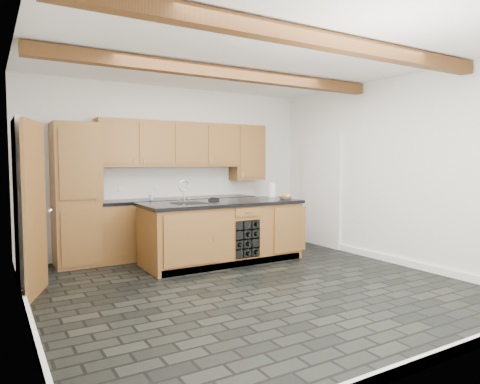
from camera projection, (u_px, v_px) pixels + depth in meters
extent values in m
plane|color=black|center=(251.00, 285.00, 5.32)|extent=(5.00, 5.00, 0.00)
plane|color=white|center=(174.00, 170.00, 7.37)|extent=(5.00, 0.00, 5.00)
plane|color=white|center=(22.00, 176.00, 3.95)|extent=(0.00, 5.00, 5.00)
plane|color=white|center=(390.00, 171.00, 6.50)|extent=(0.00, 5.00, 5.00)
plane|color=white|center=(251.00, 56.00, 5.13)|extent=(5.00, 5.00, 0.00)
cube|color=brown|center=(318.00, 40.00, 4.10)|extent=(4.90, 0.15, 0.15)
cube|color=brown|center=(227.00, 73.00, 5.65)|extent=(4.90, 0.15, 0.15)
cube|color=white|center=(30.00, 318.00, 4.05)|extent=(0.04, 5.00, 0.10)
cube|color=white|center=(387.00, 258.00, 6.58)|extent=(0.04, 5.00, 0.10)
cube|color=white|center=(427.00, 360.00, 3.19)|extent=(5.00, 0.04, 0.10)
cube|color=white|center=(18.00, 205.00, 5.10)|extent=(0.06, 0.94, 2.04)
cube|color=#966330|center=(35.00, 208.00, 4.88)|extent=(0.31, 0.77, 2.00)
cube|color=white|center=(321.00, 190.00, 7.80)|extent=(0.06, 0.98, 2.04)
cube|color=black|center=(322.00, 191.00, 7.81)|extent=(0.02, 0.86, 1.96)
cube|color=#966330|center=(77.00, 195.00, 6.29)|extent=(0.65, 0.60, 2.10)
cube|color=#966330|center=(180.00, 227.00, 7.16)|extent=(2.60, 0.60, 0.88)
cube|color=black|center=(179.00, 200.00, 7.13)|extent=(2.64, 0.62, 0.05)
cube|color=white|center=(173.00, 182.00, 7.36)|extent=(2.60, 0.02, 0.52)
cube|color=#966330|center=(170.00, 144.00, 7.12)|extent=(2.40, 0.35, 0.75)
cube|color=#966330|center=(247.00, 153.00, 7.90)|extent=(0.60, 0.35, 1.00)
cube|color=#966330|center=(222.00, 233.00, 6.56)|extent=(2.40, 0.90, 0.88)
cube|color=black|center=(222.00, 203.00, 6.53)|extent=(2.46, 0.96, 0.05)
cube|color=#966330|center=(192.00, 240.00, 5.79)|extent=(0.80, 0.02, 0.70)
cube|color=#966330|center=(290.00, 230.00, 6.64)|extent=(0.60, 0.02, 0.70)
cube|color=black|center=(243.00, 238.00, 6.39)|extent=(0.42, 0.30, 0.56)
cylinder|color=black|center=(244.00, 243.00, 6.36)|extent=(0.07, 0.26, 0.07)
cylinder|color=black|center=(252.00, 251.00, 6.44)|extent=(0.07, 0.26, 0.07)
cylinder|color=black|center=(244.00, 252.00, 6.37)|extent=(0.07, 0.26, 0.07)
cylinder|color=black|center=(244.00, 233.00, 6.35)|extent=(0.07, 0.26, 0.07)
cylinder|color=black|center=(236.00, 244.00, 6.29)|extent=(0.07, 0.26, 0.07)
cylinder|color=black|center=(252.00, 233.00, 6.42)|extent=(0.07, 0.26, 0.07)
cylinder|color=black|center=(252.00, 223.00, 6.41)|extent=(0.07, 0.26, 0.07)
cube|color=black|center=(189.00, 203.00, 6.24)|extent=(0.45, 0.40, 0.02)
cylinder|color=silver|center=(184.00, 195.00, 6.39)|extent=(0.02, 0.02, 0.20)
torus|color=silver|center=(184.00, 186.00, 6.38)|extent=(0.18, 0.02, 0.18)
cylinder|color=silver|center=(179.00, 200.00, 6.35)|extent=(0.02, 0.02, 0.08)
cylinder|color=silver|center=(189.00, 199.00, 6.44)|extent=(0.02, 0.02, 0.08)
cube|color=black|center=(214.00, 200.00, 6.61)|extent=(0.17, 0.12, 0.04)
cylinder|color=black|center=(214.00, 198.00, 6.61)|extent=(0.11, 0.11, 0.01)
imported|color=beige|center=(286.00, 197.00, 6.93)|extent=(0.27, 0.27, 0.06)
sphere|color=red|center=(288.00, 195.00, 6.95)|extent=(0.07, 0.07, 0.07)
sphere|color=orange|center=(285.00, 195.00, 6.98)|extent=(0.07, 0.07, 0.07)
sphere|color=#539227|center=(282.00, 196.00, 6.93)|extent=(0.07, 0.07, 0.07)
sphere|color=red|center=(285.00, 196.00, 6.88)|extent=(0.07, 0.07, 0.07)
sphere|color=gold|center=(288.00, 196.00, 6.89)|extent=(0.07, 0.07, 0.07)
cylinder|color=white|center=(272.00, 190.00, 7.32)|extent=(0.13, 0.13, 0.25)
imported|color=white|center=(151.00, 197.00, 6.86)|extent=(0.10, 0.10, 0.08)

